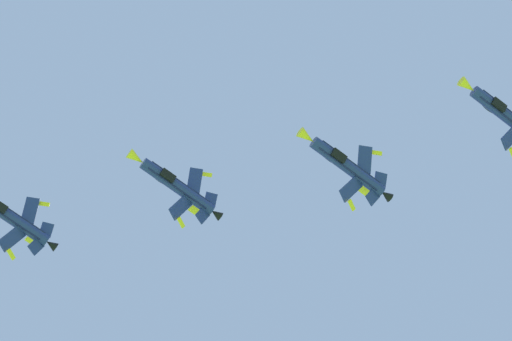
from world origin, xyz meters
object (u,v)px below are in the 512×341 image
fighter_jet_left_wing (9,216)px  fighter_jet_left_outer (346,166)px  fighter_jet_right_outer (505,115)px  fighter_jet_right_wing (176,186)px

fighter_jet_left_wing → fighter_jet_left_outer: 47.28m
fighter_jet_left_outer → fighter_jet_left_wing: bearing=43.7°
fighter_jet_left_outer → fighter_jet_right_outer: size_ratio=1.00×
fighter_jet_right_wing → fighter_jet_left_outer: fighter_jet_right_wing is taller
fighter_jet_left_wing → fighter_jet_right_outer: (40.79, -57.07, 4.22)m
fighter_jet_right_wing → fighter_jet_left_outer: bearing=-137.5°
fighter_jet_left_wing → fighter_jet_right_wing: 23.56m
fighter_jet_left_wing → fighter_jet_left_outer: (28.80, -37.49, 0.04)m
fighter_jet_left_wing → fighter_jet_right_wing: size_ratio=1.00×
fighter_jet_left_wing → fighter_jet_right_wing: bearing=-134.9°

